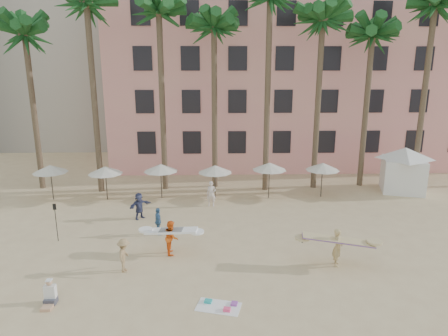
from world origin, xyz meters
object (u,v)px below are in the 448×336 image
pink_hotel (291,82)px  cabana (404,166)px  carrier_yellow (338,245)px  carrier_white (171,236)px

pink_hotel → cabana: 15.11m
cabana → carrier_yellow: size_ratio=1.58×
pink_hotel → carrier_white: pink_hotel is taller
carrier_yellow → pink_hotel: bearing=85.2°
cabana → carrier_white: cabana is taller
pink_hotel → carrier_white: (-10.36, -22.47, -7.04)m
carrier_white → pink_hotel: bearing=65.2°
cabana → carrier_white: 20.00m
pink_hotel → carrier_white: size_ratio=12.50×
pink_hotel → carrier_yellow: (-2.04, -24.01, -6.92)m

